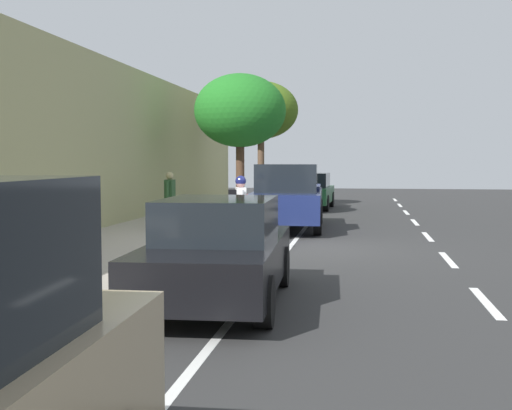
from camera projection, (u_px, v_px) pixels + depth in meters
The scene contains 15 objects.
ground at pixel (309, 249), 15.54m from camera, with size 66.58×66.58×0.00m, color #2E2E2E.
sidewalk at pixel (143, 242), 16.16m from camera, with size 4.04×41.61×0.15m, color #A99F91.
curb_edge at pixel (228, 244), 15.84m from camera, with size 0.16×41.61×0.15m, color gray.
lane_stripe_centre at pixel (436, 247), 15.88m from camera, with size 0.14×40.00×0.01m.
lane_stripe_bike_edge at pixel (289, 248), 15.61m from camera, with size 0.12×41.61×0.01m, color white.
building_facade at pixel (53, 142), 16.34m from camera, with size 0.50×41.61×5.03m, color tan.
parked_sedan_green_nearest at pixel (310, 191), 28.17m from camera, with size 1.96×4.46×1.52m.
parked_pickup_dark_blue_second at pixel (288, 199), 19.84m from camera, with size 2.21×5.39×1.95m.
parked_sedan_black_mid at pixel (218, 251), 9.59m from camera, with size 1.97×4.46×1.52m.
bicycle_at_curb at pixel (246, 233), 15.57m from camera, with size 1.72×0.46×0.74m.
cyclist_with_backpack at pixel (239, 203), 15.99m from camera, with size 0.48×0.60×1.70m.
street_tree_near_cyclist at pixel (261, 111), 28.72m from camera, with size 3.22×3.22×5.32m.
street_tree_mid_block at pixel (240, 111), 23.72m from camera, with size 3.28×3.28×5.00m.
pedestrian_on_phone at pixel (170, 196), 19.15m from camera, with size 0.23×0.62×1.58m.
fire_hydrant at pixel (248, 207), 21.32m from camera, with size 0.22×0.22×0.84m.
Camera 1 is at (-1.15, 15.44, 2.07)m, focal length 46.66 mm.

